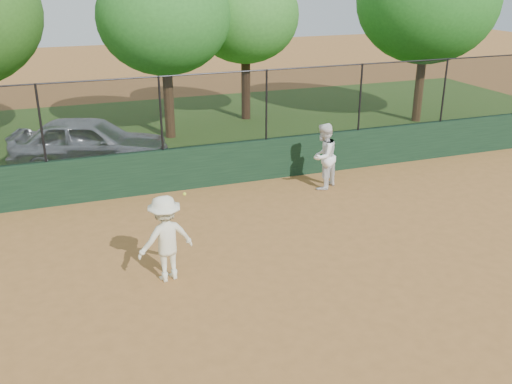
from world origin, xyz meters
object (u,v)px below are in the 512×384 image
object	(u,v)px
player_main	(166,239)
tree_3	(245,16)
player_second	(323,156)
tree_2	(164,17)
tree_4	(428,0)
parked_car	(90,143)

from	to	relation	value
player_main	tree_3	world-z (taller)	tree_3
player_second	tree_2	size ratio (longest dim) A/B	0.30
player_second	tree_2	world-z (taller)	tree_2
tree_4	parked_car	bearing A→B (deg)	-173.23
player_main	player_second	bearing A→B (deg)	34.31
player_second	player_main	world-z (taller)	player_main
tree_2	player_main	bearing A→B (deg)	-102.39
player_second	player_main	distance (m)	6.23
player_second	tree_3	xyz separation A→B (m)	(0.59, 8.26, 3.14)
parked_car	tree_4	size ratio (longest dim) A/B	0.67
parked_car	player_second	size ratio (longest dim) A/B	2.54
player_second	tree_4	xyz separation A→B (m)	(6.97, 5.56, 3.74)
player_second	parked_car	bearing A→B (deg)	-69.27
player_second	tree_4	distance (m)	9.67
player_main	tree_2	bearing A→B (deg)	77.61
player_main	tree_3	distance (m)	13.47
tree_2	player_second	bearing A→B (deg)	-66.12
parked_car	tree_4	distance (m)	13.56
player_second	player_main	xyz separation A→B (m)	(-5.14, -3.51, -0.05)
player_main	parked_car	bearing A→B (deg)	96.03
player_main	tree_4	xyz separation A→B (m)	(12.12, 9.07, 3.79)
player_second	player_main	size ratio (longest dim) A/B	0.95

